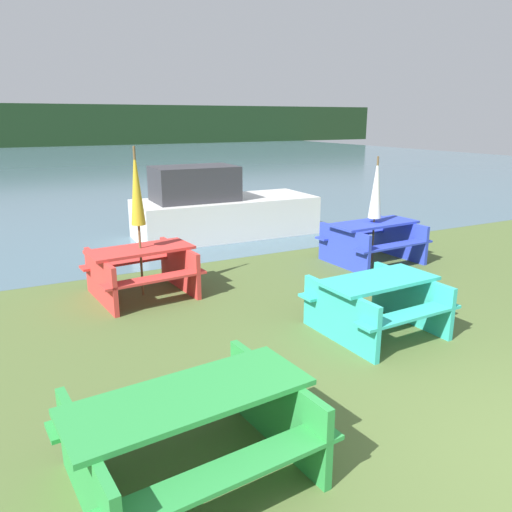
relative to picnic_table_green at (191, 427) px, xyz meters
name	(u,v)px	position (x,y,z in m)	size (l,w,h in m)	color
water	(63,162)	(2.84, 30.47, -0.44)	(60.00, 50.00, 0.00)	slate
far_treeline	(33,125)	(2.84, 50.47, 1.56)	(80.00, 1.60, 4.00)	#193319
picnic_table_green	(191,427)	(0.00, 0.00, 0.00)	(1.95, 1.54, 0.73)	green
picnic_table_teal	(377,300)	(3.07, 1.47, -0.01)	(1.56, 1.45, 0.73)	#33B7A8
picnic_table_blue	(373,238)	(5.19, 4.04, 0.03)	(1.78, 1.46, 0.78)	blue
picnic_table_red	(142,267)	(0.77, 4.24, 0.01)	(1.68, 1.52, 0.76)	red
umbrella_white	(376,188)	(5.19, 4.04, 0.98)	(0.25, 0.25, 2.01)	brown
umbrella_gold	(136,188)	(0.77, 4.24, 1.24)	(0.21, 0.21, 2.30)	brown
boat	(219,210)	(3.49, 7.45, 0.17)	(4.23, 1.77, 1.65)	silver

